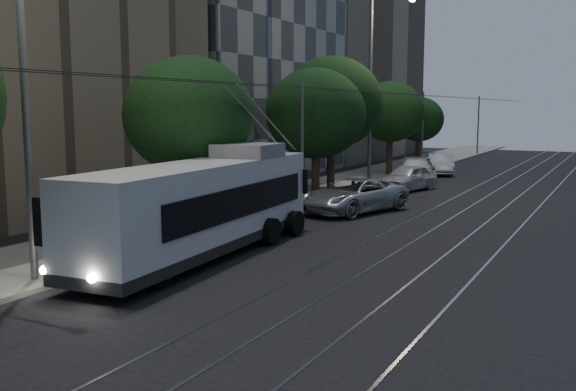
# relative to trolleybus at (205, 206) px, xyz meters

# --- Properties ---
(ground) EXTENTS (120.00, 120.00, 0.00)m
(ground) POSITION_rel_trolleybus_xyz_m (3.71, 0.21, -1.62)
(ground) COLOR black
(ground) RESTS_ON ground
(sidewalk) EXTENTS (5.00, 90.00, 0.15)m
(sidewalk) POSITION_rel_trolleybus_xyz_m (-3.79, 20.21, -1.55)
(sidewalk) COLOR gray
(sidewalk) RESTS_ON ground
(tram_rails) EXTENTS (4.52, 90.00, 0.02)m
(tram_rails) POSITION_rel_trolleybus_xyz_m (6.21, 20.21, -1.61)
(tram_rails) COLOR #95959D
(tram_rails) RESTS_ON ground
(overhead_wires) EXTENTS (2.23, 90.00, 6.00)m
(overhead_wires) POSITION_rel_trolleybus_xyz_m (-1.27, 20.21, 1.85)
(overhead_wires) COLOR black
(overhead_wires) RESTS_ON ground
(trolleybus) EXTENTS (3.34, 11.85, 5.63)m
(trolleybus) POSITION_rel_trolleybus_xyz_m (0.00, 0.00, 0.00)
(trolleybus) COLOR #BBBBBD
(trolleybus) RESTS_ON ground
(pickup_silver) EXTENTS (4.14, 6.14, 1.56)m
(pickup_silver) POSITION_rel_trolleybus_xyz_m (1.01, 10.38, -0.84)
(pickup_silver) COLOR #AEB2B6
(pickup_silver) RESTS_ON ground
(car_white_a) EXTENTS (2.82, 4.77, 1.52)m
(car_white_a) POSITION_rel_trolleybus_xyz_m (0.81, 19.12, -0.86)
(car_white_a) COLOR #B9B9BD
(car_white_a) RESTS_ON ground
(car_white_b) EXTENTS (3.37, 5.63, 1.53)m
(car_white_b) POSITION_rel_trolleybus_xyz_m (-0.07, 23.60, -0.86)
(car_white_b) COLOR silver
(car_white_b) RESTS_ON ground
(car_white_c) EXTENTS (3.25, 4.73, 1.48)m
(car_white_c) POSITION_rel_trolleybus_xyz_m (0.00, 29.15, -0.88)
(car_white_c) COLOR #B3B3B7
(car_white_c) RESTS_ON ground
(car_white_d) EXTENTS (2.71, 4.47, 1.42)m
(car_white_d) POSITION_rel_trolleybus_xyz_m (-0.59, 30.50, -0.91)
(car_white_d) COLOR #B4B4B8
(car_white_d) RESTS_ON ground
(tree_1) EXTENTS (5.00, 5.00, 6.76)m
(tree_1) POSITION_rel_trolleybus_xyz_m (-2.79, 2.99, 2.88)
(tree_1) COLOR black
(tree_1) RESTS_ON ground
(tree_2) EXTENTS (5.37, 5.37, 6.92)m
(tree_2) POSITION_rel_trolleybus_xyz_m (-2.79, 14.21, 2.87)
(tree_2) COLOR black
(tree_2) RESTS_ON ground
(tree_3) EXTENTS (5.75, 5.75, 7.68)m
(tree_3) POSITION_rel_trolleybus_xyz_m (-2.79, 16.21, 3.46)
(tree_3) COLOR black
(tree_3) RESTS_ON ground
(tree_4) EXTENTS (4.71, 4.71, 6.66)m
(tree_4) POSITION_rel_trolleybus_xyz_m (-2.79, 26.30, 2.90)
(tree_4) COLOR black
(tree_4) RESTS_ON ground
(tree_5) EXTENTS (4.06, 4.06, 5.71)m
(tree_5) POSITION_rel_trolleybus_xyz_m (-3.29, 34.99, 2.24)
(tree_5) COLOR black
(tree_5) RESTS_ON ground
(streetlamp_near) EXTENTS (2.69, 0.44, 11.27)m
(streetlamp_near) POSITION_rel_trolleybus_xyz_m (-1.66, -5.11, 5.09)
(streetlamp_near) COLOR slate
(streetlamp_near) RESTS_ON ground
(streetlamp_far) EXTENTS (2.72, 0.44, 11.45)m
(streetlamp_far) POSITION_rel_trolleybus_xyz_m (-1.06, 18.87, 5.19)
(streetlamp_far) COLOR slate
(streetlamp_far) RESTS_ON ground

